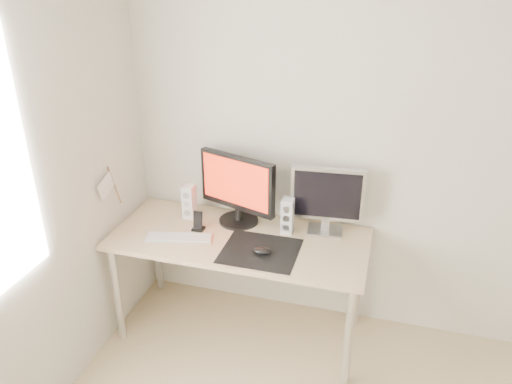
{
  "coord_description": "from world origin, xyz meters",
  "views": [
    {
      "loc": [
        -0.09,
        -1.18,
        2.31
      ],
      "look_at": [
        -0.85,
        1.47,
        1.01
      ],
      "focal_mm": 35.0,
      "sensor_mm": 36.0,
      "label": 1
    }
  ],
  "objects_px": {
    "mouse": "(262,251)",
    "phone_dock": "(198,224)",
    "speaker_right": "(288,216)",
    "desk": "(239,248)",
    "main_monitor": "(237,187)",
    "keyboard": "(179,238)",
    "speaker_left": "(189,202)",
    "second_monitor": "(327,198)"
  },
  "relations": [
    {
      "from": "main_monitor",
      "to": "keyboard",
      "type": "height_order",
      "value": "main_monitor"
    },
    {
      "from": "speaker_right",
      "to": "keyboard",
      "type": "height_order",
      "value": "speaker_right"
    },
    {
      "from": "mouse",
      "to": "phone_dock",
      "type": "xyz_separation_m",
      "value": [
        -0.47,
        0.17,
        0.02
      ]
    },
    {
      "from": "main_monitor",
      "to": "second_monitor",
      "type": "distance_m",
      "value": 0.57
    },
    {
      "from": "speaker_left",
      "to": "keyboard",
      "type": "height_order",
      "value": "speaker_left"
    },
    {
      "from": "desk",
      "to": "keyboard",
      "type": "xyz_separation_m",
      "value": [
        -0.35,
        -0.12,
        0.09
      ]
    },
    {
      "from": "second_monitor",
      "to": "speaker_left",
      "type": "relative_size",
      "value": 1.94
    },
    {
      "from": "desk",
      "to": "speaker_right",
      "type": "distance_m",
      "value": 0.37
    },
    {
      "from": "mouse",
      "to": "desk",
      "type": "bearing_deg",
      "value": 141.14
    },
    {
      "from": "second_monitor",
      "to": "speaker_left",
      "type": "distance_m",
      "value": 0.91
    },
    {
      "from": "second_monitor",
      "to": "speaker_left",
      "type": "height_order",
      "value": "second_monitor"
    },
    {
      "from": "speaker_left",
      "to": "second_monitor",
      "type": "bearing_deg",
      "value": 3.58
    },
    {
      "from": "phone_dock",
      "to": "main_monitor",
      "type": "bearing_deg",
      "value": 38.65
    },
    {
      "from": "desk",
      "to": "speaker_left",
      "type": "bearing_deg",
      "value": 158.35
    },
    {
      "from": "mouse",
      "to": "phone_dock",
      "type": "bearing_deg",
      "value": 160.6
    },
    {
      "from": "second_monitor",
      "to": "keyboard",
      "type": "distance_m",
      "value": 0.95
    },
    {
      "from": "main_monitor",
      "to": "speaker_left",
      "type": "bearing_deg",
      "value": -176.05
    },
    {
      "from": "mouse",
      "to": "speaker_right",
      "type": "distance_m",
      "value": 0.32
    },
    {
      "from": "phone_dock",
      "to": "speaker_right",
      "type": "bearing_deg",
      "value": 13.55
    },
    {
      "from": "main_monitor",
      "to": "keyboard",
      "type": "bearing_deg",
      "value": -133.42
    },
    {
      "from": "main_monitor",
      "to": "phone_dock",
      "type": "relative_size",
      "value": 4.06
    },
    {
      "from": "mouse",
      "to": "speaker_left",
      "type": "height_order",
      "value": "speaker_left"
    },
    {
      "from": "mouse",
      "to": "main_monitor",
      "type": "height_order",
      "value": "main_monitor"
    },
    {
      "from": "mouse",
      "to": "second_monitor",
      "type": "distance_m",
      "value": 0.53
    },
    {
      "from": "desk",
      "to": "second_monitor",
      "type": "relative_size",
      "value": 3.54
    },
    {
      "from": "speaker_left",
      "to": "speaker_right",
      "type": "relative_size",
      "value": 1.0
    },
    {
      "from": "desk",
      "to": "keyboard",
      "type": "height_order",
      "value": "keyboard"
    },
    {
      "from": "desk",
      "to": "phone_dock",
      "type": "bearing_deg",
      "value": 177.66
    },
    {
      "from": "mouse",
      "to": "speaker_left",
      "type": "bearing_deg",
      "value": 152.09
    },
    {
      "from": "desk",
      "to": "main_monitor",
      "type": "xyz_separation_m",
      "value": [
        -0.07,
        0.18,
        0.33
      ]
    },
    {
      "from": "mouse",
      "to": "desk",
      "type": "height_order",
      "value": "mouse"
    },
    {
      "from": "phone_dock",
      "to": "keyboard",
      "type": "bearing_deg",
      "value": -119.48
    },
    {
      "from": "mouse",
      "to": "speaker_left",
      "type": "relative_size",
      "value": 0.47
    },
    {
      "from": "speaker_left",
      "to": "keyboard",
      "type": "relative_size",
      "value": 0.54
    },
    {
      "from": "mouse",
      "to": "speaker_right",
      "type": "xyz_separation_m",
      "value": [
        0.08,
        0.3,
        0.09
      ]
    },
    {
      "from": "second_monitor",
      "to": "speaker_right",
      "type": "bearing_deg",
      "value": -163.19
    },
    {
      "from": "mouse",
      "to": "second_monitor",
      "type": "height_order",
      "value": "second_monitor"
    },
    {
      "from": "main_monitor",
      "to": "keyboard",
      "type": "relative_size",
      "value": 1.23
    },
    {
      "from": "keyboard",
      "to": "phone_dock",
      "type": "height_order",
      "value": "phone_dock"
    },
    {
      "from": "keyboard",
      "to": "speaker_left",
      "type": "bearing_deg",
      "value": 98.57
    },
    {
      "from": "speaker_right",
      "to": "keyboard",
      "type": "bearing_deg",
      "value": -156.9
    },
    {
      "from": "second_monitor",
      "to": "speaker_left",
      "type": "bearing_deg",
      "value": -176.42
    }
  ]
}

